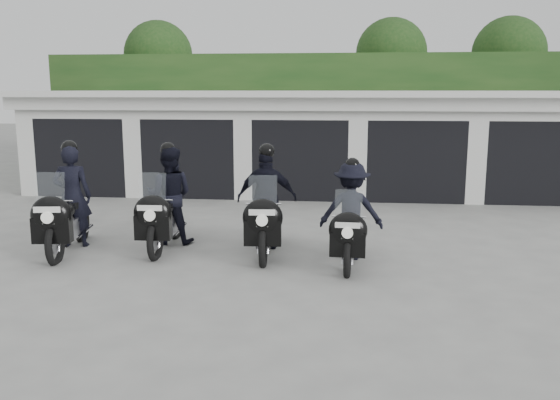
# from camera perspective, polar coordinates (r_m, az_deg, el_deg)

# --- Properties ---
(ground) EXTENTS (80.00, 80.00, 0.00)m
(ground) POSITION_cam_1_polar(r_m,az_deg,el_deg) (10.93, -0.23, -5.36)
(ground) COLOR #979792
(ground) RESTS_ON ground
(garage_block) EXTENTS (16.40, 6.80, 2.96)m
(garage_block) POSITION_cam_1_polar(r_m,az_deg,el_deg) (18.60, 2.50, 5.72)
(garage_block) COLOR silver
(garage_block) RESTS_ON ground
(background_vegetation) EXTENTS (20.00, 3.90, 5.80)m
(background_vegetation) POSITION_cam_1_polar(r_m,az_deg,el_deg) (23.37, 4.21, 10.00)
(background_vegetation) COLOR #193B15
(background_vegetation) RESTS_ON ground
(police_bike_a) EXTENTS (0.95, 2.43, 2.12)m
(police_bike_a) POSITION_cam_1_polar(r_m,az_deg,el_deg) (11.76, -19.77, -0.63)
(police_bike_a) COLOR black
(police_bike_a) RESTS_ON ground
(police_bike_b) EXTENTS (0.96, 2.37, 2.07)m
(police_bike_b) POSITION_cam_1_polar(r_m,az_deg,el_deg) (11.62, -10.83, -0.17)
(police_bike_b) COLOR black
(police_bike_b) RESTS_ON ground
(police_bike_c) EXTENTS (1.17, 2.39, 2.08)m
(police_bike_c) POSITION_cam_1_polar(r_m,az_deg,el_deg) (11.04, -1.32, -0.50)
(police_bike_c) COLOR black
(police_bike_c) RESTS_ON ground
(police_bike_d) EXTENTS (1.16, 2.16, 1.88)m
(police_bike_d) POSITION_cam_1_polar(r_m,az_deg,el_deg) (10.48, 6.82, -1.60)
(police_bike_d) COLOR black
(police_bike_d) RESTS_ON ground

